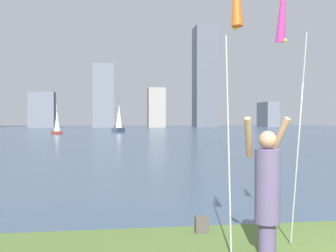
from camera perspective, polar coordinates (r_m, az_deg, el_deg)
The scene contains 11 objects.
ground at distance 55.40m, azimuth -4.37°, elevation -1.09°, with size 120.00×138.00×0.12m.
person at distance 6.03m, azimuth 14.07°, elevation -8.45°, with size 0.74×0.54×2.01m.
kite_flag_right at distance 7.03m, azimuth 16.30°, elevation 15.97°, with size 0.16×1.01×4.57m.
bag at distance 7.11m, azimuth 4.86°, elevation -13.93°, with size 0.23×0.15×0.29m.
sailboat_2 at distance 59.04m, azimuth -7.09°, elevation 0.88°, with size 1.98×2.12×5.70m.
sailboat_6 at distance 52.89m, azimuth -15.66°, elevation 0.28°, with size 1.59×1.76×3.87m.
skyline_tower_1 at distance 95.60m, azimuth -17.65°, elevation 2.22°, with size 5.74×3.64×8.13m.
skyline_tower_2 at distance 94.74m, azimuth -9.24°, elevation 4.25°, with size 4.79×6.82×14.69m.
skyline_tower_3 at distance 93.61m, azimuth -1.71°, elevation 2.64°, with size 3.94×4.93×9.25m.
skyline_tower_4 at distance 97.61m, azimuth 5.30°, elevation 7.00°, with size 5.12×6.07×24.29m.
skyline_tower_5 at distance 104.05m, azimuth 14.16°, elevation 1.62°, with size 3.10×7.57×6.26m.
Camera 1 is at (-3.39, -4.30, 1.98)m, focal length 42.41 mm.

